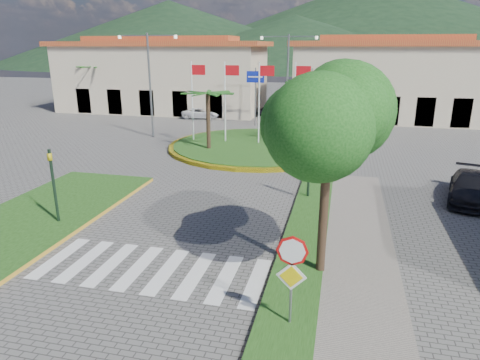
% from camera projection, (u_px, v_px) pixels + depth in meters
% --- Properties ---
extents(ground, '(160.00, 160.00, 0.00)m').
position_uv_depth(ground, '(79.00, 348.00, 10.43)').
color(ground, '#615F5C').
rests_on(ground, ground).
extents(sidewalk_right, '(4.00, 28.00, 0.15)m').
position_uv_depth(sidewalk_right, '(332.00, 332.00, 10.92)').
color(sidewalk_right, gray).
rests_on(sidewalk_right, ground).
extents(verge_right, '(1.60, 28.00, 0.18)m').
position_uv_depth(verge_right, '(286.00, 324.00, 11.19)').
color(verge_right, '#1C4313').
rests_on(verge_right, ground).
extents(median_left, '(5.00, 14.00, 0.18)m').
position_uv_depth(median_left, '(23.00, 225.00, 17.43)').
color(median_left, '#1C4313').
rests_on(median_left, ground).
extents(crosswalk, '(8.00, 3.00, 0.01)m').
position_uv_depth(crosswalk, '(150.00, 269.00, 14.14)').
color(crosswalk, silver).
rests_on(crosswalk, ground).
extents(roundabout_island, '(12.70, 12.70, 6.00)m').
position_uv_depth(roundabout_island, '(257.00, 146.00, 30.78)').
color(roundabout_island, yellow).
rests_on(roundabout_island, ground).
extents(stop_sign, '(0.80, 0.11, 2.65)m').
position_uv_depth(stop_sign, '(292.00, 267.00, 10.62)').
color(stop_sign, slate).
rests_on(stop_sign, ground).
extents(deciduous_tree, '(3.60, 3.60, 6.80)m').
position_uv_depth(deciduous_tree, '(330.00, 114.00, 12.29)').
color(deciduous_tree, black).
rests_on(deciduous_tree, ground).
extents(traffic_light_left, '(0.15, 0.18, 3.20)m').
position_uv_depth(traffic_light_left, '(53.00, 180.00, 17.04)').
color(traffic_light_left, black).
rests_on(traffic_light_left, ground).
extents(traffic_light_right, '(0.15, 0.18, 3.20)m').
position_uv_depth(traffic_light_right, '(310.00, 160.00, 19.97)').
color(traffic_light_right, black).
rests_on(traffic_light_right, ground).
extents(traffic_light_far, '(0.18, 0.15, 3.20)m').
position_uv_depth(traffic_light_far, '(372.00, 117.00, 32.17)').
color(traffic_light_far, black).
rests_on(traffic_light_far, ground).
extents(direction_sign_west, '(1.60, 0.14, 5.20)m').
position_uv_depth(direction_sign_west, '(255.00, 87.00, 38.54)').
color(direction_sign_west, slate).
rests_on(direction_sign_west, ground).
extents(direction_sign_east, '(1.60, 0.14, 5.20)m').
position_uv_depth(direction_sign_east, '(311.00, 88.00, 37.42)').
color(direction_sign_east, slate).
rests_on(direction_sign_east, ground).
extents(street_lamp_centre, '(4.80, 0.16, 8.00)m').
position_uv_depth(street_lamp_centre, '(287.00, 77.00, 36.68)').
color(street_lamp_centre, slate).
rests_on(street_lamp_centre, ground).
extents(street_lamp_west, '(4.80, 0.16, 8.00)m').
position_uv_depth(street_lamp_west, '(150.00, 80.00, 33.36)').
color(street_lamp_west, slate).
rests_on(street_lamp_west, ground).
extents(building_left, '(23.32, 9.54, 8.05)m').
position_uv_depth(building_left, '(163.00, 75.00, 47.63)').
color(building_left, beige).
rests_on(building_left, ground).
extents(building_right, '(19.08, 9.54, 8.05)m').
position_uv_depth(building_right, '(388.00, 79.00, 42.26)').
color(building_right, beige).
rests_on(building_right, ground).
extents(hill_far_west, '(140.00, 140.00, 22.00)m').
position_uv_depth(hill_far_west, '(170.00, 34.00, 149.27)').
color(hill_far_west, black).
rests_on(hill_far_west, ground).
extents(hill_far_mid, '(180.00, 180.00, 30.00)m').
position_uv_depth(hill_far_mid, '(376.00, 22.00, 150.94)').
color(hill_far_mid, black).
rests_on(hill_far_mid, ground).
extents(hill_near_back, '(110.00, 110.00, 16.00)m').
position_uv_depth(hill_near_back, '(295.00, 43.00, 130.82)').
color(hill_near_back, black).
rests_on(hill_near_back, ground).
extents(white_van, '(4.17, 2.55, 1.08)m').
position_uv_depth(white_van, '(201.00, 113.00, 43.30)').
color(white_van, silver).
rests_on(white_van, ground).
extents(car_dark_a, '(3.76, 2.18, 1.20)m').
position_uv_depth(car_dark_a, '(274.00, 111.00, 44.32)').
color(car_dark_a, black).
rests_on(car_dark_a, ground).
extents(car_dark_b, '(4.07, 2.51, 1.26)m').
position_uv_depth(car_dark_b, '(303.00, 114.00, 42.19)').
color(car_dark_b, black).
rests_on(car_dark_b, ground).
extents(car_side_right, '(2.89, 4.89, 1.33)m').
position_uv_depth(car_side_right, '(471.00, 187.00, 20.17)').
color(car_side_right, black).
rests_on(car_side_right, ground).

